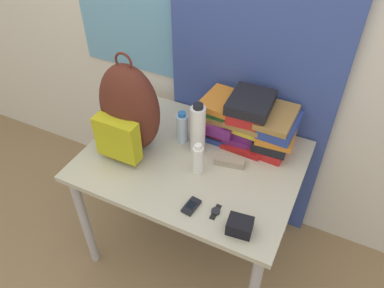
{
  "coord_description": "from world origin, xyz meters",
  "views": [
    {
      "loc": [
        0.62,
        -0.85,
        2.11
      ],
      "look_at": [
        0.0,
        0.42,
        0.87
      ],
      "focal_mm": 35.0,
      "sensor_mm": 36.0,
      "label": 1
    }
  ],
  "objects_px": {
    "camera_pouch": "(240,226)",
    "book_stack_center": "(249,119)",
    "book_stack_right": "(276,131)",
    "wristwatch": "(216,211)",
    "sunglasses_case": "(230,161)",
    "backpack": "(129,111)",
    "cell_phone": "(191,206)",
    "sunscreen_bottle": "(198,159)",
    "water_bottle": "(182,128)",
    "book_stack_left": "(220,116)",
    "sports_bottle": "(198,130)"
  },
  "relations": [
    {
      "from": "book_stack_left",
      "to": "book_stack_center",
      "type": "relative_size",
      "value": 0.94
    },
    {
      "from": "camera_pouch",
      "to": "book_stack_left",
      "type": "bearing_deg",
      "value": 120.13
    },
    {
      "from": "camera_pouch",
      "to": "wristwatch",
      "type": "relative_size",
      "value": 1.3
    },
    {
      "from": "sunscreen_bottle",
      "to": "camera_pouch",
      "type": "height_order",
      "value": "sunscreen_bottle"
    },
    {
      "from": "backpack",
      "to": "book_stack_left",
      "type": "bearing_deg",
      "value": 41.75
    },
    {
      "from": "book_stack_center",
      "to": "book_stack_right",
      "type": "bearing_deg",
      "value": 2.18
    },
    {
      "from": "book_stack_left",
      "to": "book_stack_center",
      "type": "xyz_separation_m",
      "value": [
        0.16,
        -0.0,
        0.03
      ]
    },
    {
      "from": "cell_phone",
      "to": "camera_pouch",
      "type": "relative_size",
      "value": 0.88
    },
    {
      "from": "camera_pouch",
      "to": "book_stack_center",
      "type": "bearing_deg",
      "value": 106.83
    },
    {
      "from": "book_stack_right",
      "to": "sunglasses_case",
      "type": "height_order",
      "value": "book_stack_right"
    },
    {
      "from": "sunscreen_bottle",
      "to": "sunglasses_case",
      "type": "relative_size",
      "value": 1.11
    },
    {
      "from": "backpack",
      "to": "camera_pouch",
      "type": "bearing_deg",
      "value": -20.11
    },
    {
      "from": "book_stack_right",
      "to": "water_bottle",
      "type": "distance_m",
      "value": 0.49
    },
    {
      "from": "sunscreen_bottle",
      "to": "book_stack_right",
      "type": "bearing_deg",
      "value": 50.22
    },
    {
      "from": "cell_phone",
      "to": "sunglasses_case",
      "type": "height_order",
      "value": "sunglasses_case"
    },
    {
      "from": "book_stack_left",
      "to": "water_bottle",
      "type": "relative_size",
      "value": 1.43
    },
    {
      "from": "sports_bottle",
      "to": "camera_pouch",
      "type": "distance_m",
      "value": 0.55
    },
    {
      "from": "book_stack_center",
      "to": "camera_pouch",
      "type": "distance_m",
      "value": 0.62
    },
    {
      "from": "book_stack_center",
      "to": "cell_phone",
      "type": "relative_size",
      "value": 2.77
    },
    {
      "from": "book_stack_right",
      "to": "cell_phone",
      "type": "bearing_deg",
      "value": -110.81
    },
    {
      "from": "book_stack_center",
      "to": "sunglasses_case",
      "type": "xyz_separation_m",
      "value": [
        -0.01,
        -0.22,
        -0.12
      ]
    },
    {
      "from": "book_stack_left",
      "to": "water_bottle",
      "type": "height_order",
      "value": "book_stack_left"
    },
    {
      "from": "wristwatch",
      "to": "backpack",
      "type": "bearing_deg",
      "value": 159.75
    },
    {
      "from": "water_bottle",
      "to": "camera_pouch",
      "type": "height_order",
      "value": "water_bottle"
    },
    {
      "from": "sports_bottle",
      "to": "sunscreen_bottle",
      "type": "distance_m",
      "value": 0.17
    },
    {
      "from": "book_stack_right",
      "to": "sports_bottle",
      "type": "height_order",
      "value": "sports_bottle"
    },
    {
      "from": "backpack",
      "to": "sports_bottle",
      "type": "bearing_deg",
      "value": 21.44
    },
    {
      "from": "backpack",
      "to": "sunscreen_bottle",
      "type": "height_order",
      "value": "backpack"
    },
    {
      "from": "sunscreen_bottle",
      "to": "book_stack_center",
      "type": "bearing_deg",
      "value": 68.01
    },
    {
      "from": "sunglasses_case",
      "to": "book_stack_right",
      "type": "bearing_deg",
      "value": 54.34
    },
    {
      "from": "sunscreen_bottle",
      "to": "cell_phone",
      "type": "xyz_separation_m",
      "value": [
        0.07,
        -0.22,
        -0.07
      ]
    },
    {
      "from": "sunglasses_case",
      "to": "backpack",
      "type": "bearing_deg",
      "value": -168.35
    },
    {
      "from": "book_stack_center",
      "to": "sunglasses_case",
      "type": "bearing_deg",
      "value": -93.0
    },
    {
      "from": "book_stack_right",
      "to": "wristwatch",
      "type": "relative_size",
      "value": 3.23
    },
    {
      "from": "book_stack_right",
      "to": "wristwatch",
      "type": "bearing_deg",
      "value": -100.88
    },
    {
      "from": "book_stack_right",
      "to": "wristwatch",
      "type": "height_order",
      "value": "book_stack_right"
    },
    {
      "from": "backpack",
      "to": "sunglasses_case",
      "type": "distance_m",
      "value": 0.57
    },
    {
      "from": "sports_bottle",
      "to": "cell_phone",
      "type": "distance_m",
      "value": 0.41
    },
    {
      "from": "book_stack_right",
      "to": "sports_bottle",
      "type": "relative_size",
      "value": 0.97
    },
    {
      "from": "cell_phone",
      "to": "sunscreen_bottle",
      "type": "bearing_deg",
      "value": 108.06
    },
    {
      "from": "sunscreen_bottle",
      "to": "camera_pouch",
      "type": "relative_size",
      "value": 1.5
    },
    {
      "from": "water_bottle",
      "to": "sunglasses_case",
      "type": "bearing_deg",
      "value": -10.96
    },
    {
      "from": "sports_bottle",
      "to": "wristwatch",
      "type": "height_order",
      "value": "sports_bottle"
    },
    {
      "from": "book_stack_right",
      "to": "cell_phone",
      "type": "xyz_separation_m",
      "value": [
        -0.22,
        -0.57,
        -0.1
      ]
    },
    {
      "from": "cell_phone",
      "to": "book_stack_left",
      "type": "bearing_deg",
      "value": 99.87
    },
    {
      "from": "cell_phone",
      "to": "wristwatch",
      "type": "bearing_deg",
      "value": 11.51
    },
    {
      "from": "sunscreen_bottle",
      "to": "cell_phone",
      "type": "bearing_deg",
      "value": -71.94
    },
    {
      "from": "book_stack_left",
      "to": "sports_bottle",
      "type": "xyz_separation_m",
      "value": [
        -0.04,
        -0.2,
        0.03
      ]
    },
    {
      "from": "backpack",
      "to": "cell_phone",
      "type": "xyz_separation_m",
      "value": [
        0.46,
        -0.23,
        -0.23
      ]
    },
    {
      "from": "cell_phone",
      "to": "wristwatch",
      "type": "relative_size",
      "value": 1.15
    }
  ]
}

